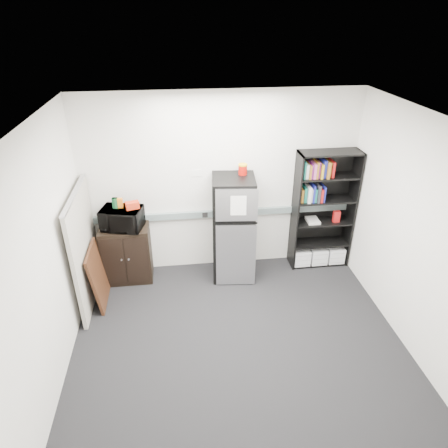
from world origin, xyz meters
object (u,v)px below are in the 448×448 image
object	(u,v)px
microwave	(122,219)
refrigerator	(233,229)
cabinet	(127,253)
bookshelf	(323,211)
cubicle_partition	(85,249)

from	to	relation	value
microwave	refrigerator	bearing A→B (deg)	11.36
refrigerator	cabinet	bearing A→B (deg)	-177.35
cabinet	refrigerator	distance (m)	1.61
refrigerator	microwave	bearing A→B (deg)	-176.77
bookshelf	microwave	world-z (taller)	bookshelf
microwave	refrigerator	xyz separation A→B (m)	(1.57, -0.06, -0.24)
cubicle_partition	bookshelf	bearing A→B (deg)	8.06
bookshelf	cabinet	bearing A→B (deg)	-178.75
bookshelf	cubicle_partition	distance (m)	3.46
cubicle_partition	cabinet	distance (m)	0.73
cubicle_partition	microwave	bearing A→B (deg)	40.79
bookshelf	refrigerator	distance (m)	1.41
cubicle_partition	microwave	world-z (taller)	cubicle_partition
refrigerator	bookshelf	bearing A→B (deg)	11.49
cubicle_partition	microwave	xyz separation A→B (m)	(0.47, 0.40, 0.21)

